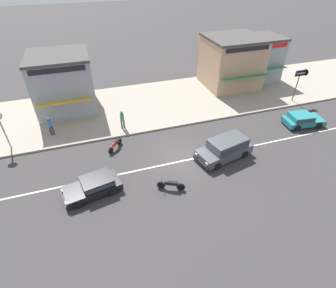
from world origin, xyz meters
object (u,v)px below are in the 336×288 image
object	(u,v)px
minivan_dark_grey_1	(226,147)
street_clock	(0,122)
arrow_signboard	(305,74)
shopfront_mid_block	(63,82)
pedestrian_near_clock	(122,118)
pedestrian_by_shop	(50,125)
shopfront_far_kios	(256,58)
shopfront_corner_warung	(231,62)
motorcycle_1	(171,184)
hatchback_teal_2	(302,119)
motorcycle_0	(115,145)
hatchback_black_0	(94,185)

from	to	relation	value
minivan_dark_grey_1	street_clock	distance (m)	17.13
arrow_signboard	shopfront_mid_block	size ratio (longest dim) A/B	0.55
pedestrian_near_clock	pedestrian_by_shop	world-z (taller)	pedestrian_by_shop
shopfront_mid_block	shopfront_far_kios	distance (m)	21.61
shopfront_corner_warung	shopfront_far_kios	distance (m)	3.66
motorcycle_1	pedestrian_near_clock	xyz separation A→B (m)	(-1.72, 8.24, 0.73)
motorcycle_1	street_clock	world-z (taller)	street_clock
pedestrian_near_clock	hatchback_teal_2	bearing A→B (deg)	-15.30
street_clock	shopfront_mid_block	size ratio (longest dim) A/B	0.54
motorcycle_0	shopfront_mid_block	distance (m)	9.12
hatchback_black_0	shopfront_far_kios	xyz separation A→B (m)	(20.22, 13.10, 2.07)
minivan_dark_grey_1	arrow_signboard	bearing A→B (deg)	26.97
motorcycle_0	arrow_signboard	distance (m)	19.87
motorcycle_1	shopfront_mid_block	xyz separation A→B (m)	(-6.22, 13.69, 2.41)
pedestrian_near_clock	shopfront_mid_block	world-z (taller)	shopfront_mid_block
hatchback_black_0	arrow_signboard	xyz separation A→B (m)	(21.55, 6.63, 2.38)
minivan_dark_grey_1	shopfront_far_kios	bearing A→B (deg)	50.30
arrow_signboard	shopfront_corner_warung	distance (m)	7.67
hatchback_black_0	street_clock	size ratio (longest dim) A/B	1.21
motorcycle_0	minivan_dark_grey_1	bearing A→B (deg)	-24.02
hatchback_teal_2	shopfront_mid_block	size ratio (longest dim) A/B	0.61
hatchback_black_0	pedestrian_by_shop	distance (m)	8.26
motorcycle_0	street_clock	size ratio (longest dim) A/B	0.44
hatchback_black_0	motorcycle_0	xyz separation A→B (m)	(1.99, 4.25, -0.17)
hatchback_black_0	street_clock	distance (m)	9.28
hatchback_teal_2	arrow_signboard	world-z (taller)	arrow_signboard
pedestrian_near_clock	street_clock	bearing A→B (deg)	-179.18
shopfront_far_kios	motorcycle_1	bearing A→B (deg)	-136.86
pedestrian_near_clock	shopfront_far_kios	distance (m)	18.24
motorcycle_0	pedestrian_by_shop	size ratio (longest dim) A/B	0.84
pedestrian_by_shop	street_clock	bearing A→B (deg)	-163.43
street_clock	pedestrian_near_clock	bearing A→B (deg)	0.82
motorcycle_0	pedestrian_near_clock	world-z (taller)	pedestrian_near_clock
minivan_dark_grey_1	pedestrian_by_shop	bearing A→B (deg)	151.21
motorcycle_0	shopfront_corner_warung	world-z (taller)	shopfront_corner_warung
hatchback_black_0	shopfront_mid_block	world-z (taller)	shopfront_mid_block
street_clock	arrow_signboard	xyz separation A→B (m)	(27.54, -0.17, 0.37)
minivan_dark_grey_1	arrow_signboard	world-z (taller)	arrow_signboard
street_clock	shopfront_far_kios	distance (m)	26.95
motorcycle_1	shopfront_mid_block	size ratio (longest dim) A/B	0.29
hatchback_black_0	street_clock	bearing A→B (deg)	131.35
pedestrian_by_shop	shopfront_far_kios	bearing A→B (deg)	13.10
street_clock	arrow_signboard	world-z (taller)	arrow_signboard
street_clock	shopfront_corner_warung	bearing A→B (deg)	14.13
street_clock	shopfront_corner_warung	world-z (taller)	shopfront_corner_warung
motorcycle_1	pedestrian_near_clock	size ratio (longest dim) A/B	1.02
hatchback_black_0	hatchback_teal_2	xyz separation A→B (m)	(18.78, 2.65, -0.00)
motorcycle_1	arrow_signboard	xyz separation A→B (m)	(16.72, 7.94, 2.55)
shopfront_corner_warung	street_clock	bearing A→B (deg)	-165.87
hatchback_teal_2	pedestrian_near_clock	world-z (taller)	pedestrian_near_clock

